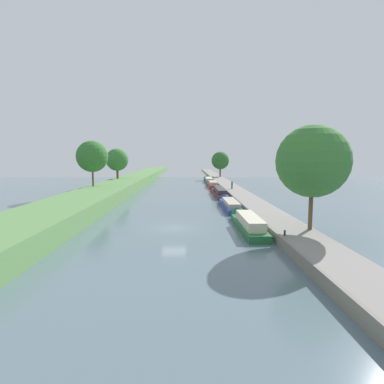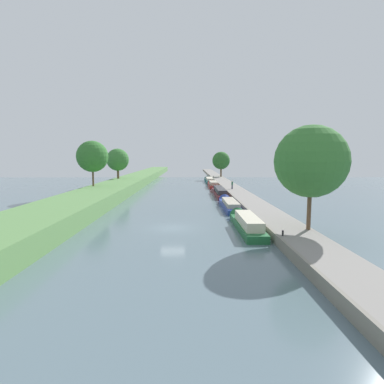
{
  "view_description": "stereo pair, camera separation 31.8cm",
  "coord_description": "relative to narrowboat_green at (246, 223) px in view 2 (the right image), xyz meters",
  "views": [
    {
      "loc": [
        1.36,
        -32.17,
        7.4
      ],
      "look_at": [
        2.26,
        24.41,
        1.0
      ],
      "focal_mm": 29.58,
      "sensor_mm": 36.0,
      "label": 1
    },
    {
      "loc": [
        1.67,
        -32.18,
        7.4
      ],
      "look_at": [
        2.26,
        24.41,
        1.0
      ],
      "focal_mm": 29.58,
      "sensor_mm": 36.0,
      "label": 2
    }
  ],
  "objects": [
    {
      "name": "ground_plane",
      "position": [
        -7.54,
        0.58,
        -0.64
      ],
      "size": [
        160.0,
        160.0,
        0.0
      ],
      "primitive_type": "plane",
      "color": "slate"
    },
    {
      "name": "mooring_bollard_near",
      "position": [
        1.92,
        -6.09,
        0.45
      ],
      "size": [
        0.16,
        0.16,
        0.45
      ],
      "color": "black",
      "rests_on": "right_towpath"
    },
    {
      "name": "tree_leftbank_downstream",
      "position": [
        -23.24,
        25.81,
        6.73
      ],
      "size": [
        5.63,
        5.63,
        8.19
      ],
      "color": "brown",
      "rests_on": "left_grassy_bank"
    },
    {
      "name": "narrowboat_green",
      "position": [
        0.0,
        0.0,
        0.0
      ],
      "size": [
        1.99,
        11.49,
        2.18
      ],
      "color": "#1E6033",
      "rests_on": "ground_plane"
    },
    {
      "name": "tree_rightbank_near",
      "position": [
        4.89,
        -3.85,
        6.32
      ],
      "size": [
        6.39,
        6.39,
        9.3
      ],
      "color": "brown",
      "rests_on": "right_towpath"
    },
    {
      "name": "left_grassy_bank",
      "position": [
        -20.56,
        0.58,
        0.37
      ],
      "size": [
        7.72,
        260.0,
        2.01
      ],
      "color": "#5B894C",
      "rests_on": "ground_plane"
    },
    {
      "name": "narrowboat_red",
      "position": [
        -0.02,
        44.38,
        -0.03
      ],
      "size": [
        2.07,
        11.28,
        2.1
      ],
      "color": "maroon",
      "rests_on": "ground_plane"
    },
    {
      "name": "tree_rightbank_midnear",
      "position": [
        4.56,
        70.33,
        5.4
      ],
      "size": [
        5.65,
        5.65,
        8.02
      ],
      "color": "brown",
      "rests_on": "right_towpath"
    },
    {
      "name": "narrowboat_maroon",
      "position": [
        -0.01,
        28.76,
        -0.01
      ],
      "size": [
        1.86,
        16.07,
        2.06
      ],
      "color": "maroon",
      "rests_on": "ground_plane"
    },
    {
      "name": "person_walking",
      "position": [
        2.88,
        31.63,
        1.1
      ],
      "size": [
        0.34,
        0.34,
        1.66
      ],
      "color": "#282D42",
      "rests_on": "right_towpath"
    },
    {
      "name": "right_towpath",
      "position": [
        3.51,
        0.58,
        -0.21
      ],
      "size": [
        3.78,
        260.0,
        0.86
      ],
      "color": "gray",
      "rests_on": "ground_plane"
    },
    {
      "name": "tree_leftbank_upstream",
      "position": [
        -23.01,
        45.15,
        5.94
      ],
      "size": [
        5.36,
        5.36,
        7.26
      ],
      "color": "brown",
      "rests_on": "left_grassy_bank"
    },
    {
      "name": "narrowboat_blue",
      "position": [
        -0.03,
        13.42,
        -0.12
      ],
      "size": [
        2.01,
        12.05,
        1.91
      ],
      "color": "#283D93",
      "rests_on": "ground_plane"
    },
    {
      "name": "narrowboat_teal",
      "position": [
        0.01,
        59.47,
        -0.06
      ],
      "size": [
        2.07,
        15.85,
        2.03
      ],
      "color": "#195B60",
      "rests_on": "ground_plane"
    },
    {
      "name": "stone_quay",
      "position": [
        1.49,
        0.58,
        -0.18
      ],
      "size": [
        0.25,
        260.0,
        0.91
      ],
      "color": "gray",
      "rests_on": "ground_plane"
    },
    {
      "name": "mooring_bollard_far",
      "position": [
        1.92,
        66.53,
        0.45
      ],
      "size": [
        0.16,
        0.16,
        0.45
      ],
      "color": "black",
      "rests_on": "right_towpath"
    }
  ]
}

